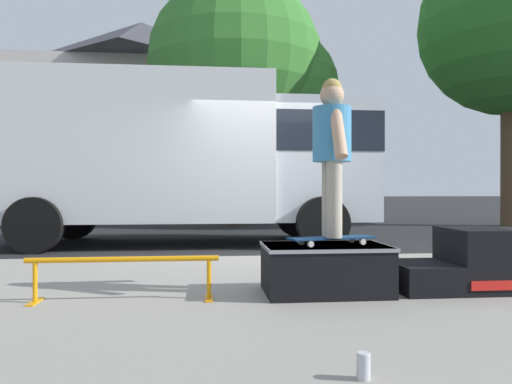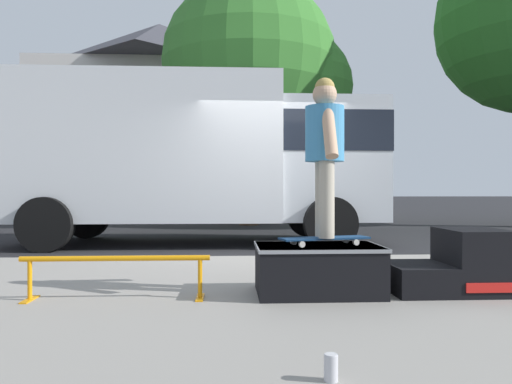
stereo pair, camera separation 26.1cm
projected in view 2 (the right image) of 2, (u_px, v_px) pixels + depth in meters
The scene contains 11 objects.
ground_plane at pixel (281, 259), 7.13m from camera, with size 140.00×140.00×0.00m, color black.
sidewalk_slab at pixel (318, 302), 4.14m from camera, with size 50.00×5.00×0.12m, color gray.
skate_box at pixel (318, 268), 4.19m from camera, with size 1.06×0.71×0.42m.
kicker_ramp at pixel (456, 266), 4.26m from camera, with size 0.99×0.64×0.55m.
grind_rail at pixel (116, 266), 3.98m from camera, with size 1.53×0.28×0.35m.
skateboard at pixel (325, 239), 4.18m from camera, with size 0.81×0.39×0.07m.
skater_kid at pixel (325, 143), 4.17m from camera, with size 0.33×0.70×1.36m.
soda_can at pixel (331, 368), 2.27m from camera, with size 0.07×0.07×0.13m.
box_truck at pixel (196, 154), 9.25m from camera, with size 6.91×2.63×3.05m.
street_tree_neighbour at pixel (259, 70), 14.12m from camera, with size 5.50×5.00×7.13m.
house_behind at pixel (159, 117), 21.64m from camera, with size 9.54×8.23×8.40m.
Camera 2 is at (-0.75, -7.10, 1.01)m, focal length 34.32 mm.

